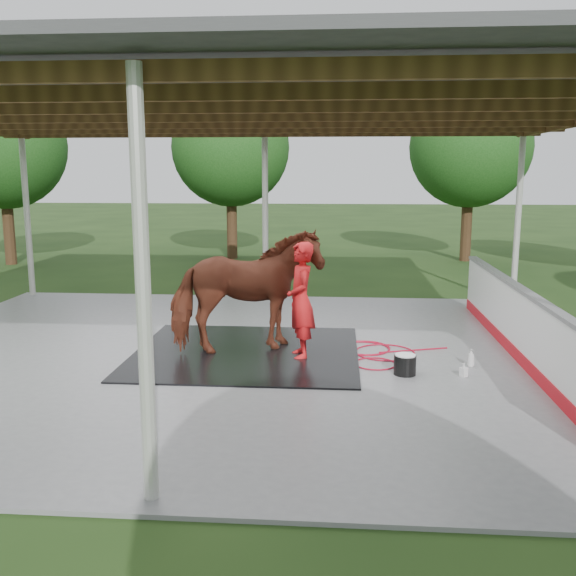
# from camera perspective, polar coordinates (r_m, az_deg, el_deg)

# --- Properties ---
(ground) EXTENTS (100.00, 100.00, 0.00)m
(ground) POSITION_cam_1_polar(r_m,az_deg,el_deg) (10.64, -4.84, -6.16)
(ground) COLOR #1E3814
(concrete_slab) EXTENTS (12.00, 10.00, 0.05)m
(concrete_slab) POSITION_cam_1_polar(r_m,az_deg,el_deg) (10.63, -4.84, -6.03)
(concrete_slab) COLOR slate
(concrete_slab) RESTS_ON ground
(pavilion_structure) EXTENTS (12.60, 10.60, 4.05)m
(pavilion_structure) POSITION_cam_1_polar(r_m,az_deg,el_deg) (10.24, -5.19, 15.63)
(pavilion_structure) COLOR beige
(pavilion_structure) RESTS_ON ground
(dasher_board) EXTENTS (0.16, 8.00, 1.15)m
(dasher_board) POSITION_cam_1_polar(r_m,az_deg,el_deg) (10.75, 20.13, -3.32)
(dasher_board) COLOR red
(dasher_board) RESTS_ON concrete_slab
(tree_belt) EXTENTS (28.00, 28.00, 5.80)m
(tree_belt) POSITION_cam_1_polar(r_m,az_deg,el_deg) (11.07, -2.80, 14.34)
(tree_belt) COLOR #382314
(tree_belt) RESTS_ON ground
(rubber_mat) EXTENTS (3.67, 3.44, 0.03)m
(rubber_mat) POSITION_cam_1_polar(r_m,az_deg,el_deg) (10.68, -3.72, -5.71)
(rubber_mat) COLOR black
(rubber_mat) RESTS_ON concrete_slab
(horse) EXTENTS (2.62, 1.89, 2.02)m
(horse) POSITION_cam_1_polar(r_m,az_deg,el_deg) (10.45, -3.78, -0.31)
(horse) COLOR maroon
(horse) RESTS_ON rubber_mat
(handler) EXTENTS (0.59, 0.77, 1.87)m
(handler) POSITION_cam_1_polar(r_m,az_deg,el_deg) (10.22, 1.15, -1.11)
(handler) COLOR red
(handler) RESTS_ON concrete_slab
(wash_bucket) EXTENTS (0.33, 0.33, 0.31)m
(wash_bucket) POSITION_cam_1_polar(r_m,az_deg,el_deg) (9.69, 10.36, -6.68)
(wash_bucket) COLOR black
(wash_bucket) RESTS_ON concrete_slab
(soap_bottle_a) EXTENTS (0.13, 0.13, 0.27)m
(soap_bottle_a) POSITION_cam_1_polar(r_m,az_deg,el_deg) (10.31, 15.96, -5.99)
(soap_bottle_a) COLOR silver
(soap_bottle_a) RESTS_ON concrete_slab
(soap_bottle_b) EXTENTS (0.13, 0.13, 0.21)m
(soap_bottle_b) POSITION_cam_1_polar(r_m,az_deg,el_deg) (9.79, 15.36, -7.03)
(soap_bottle_b) COLOR #338CD8
(soap_bottle_b) RESTS_ON concrete_slab
(hose_coil) EXTENTS (1.85, 1.68, 0.02)m
(hose_coil) POSITION_cam_1_polar(r_m,az_deg,el_deg) (10.79, 7.57, -5.63)
(hose_coil) COLOR maroon
(hose_coil) RESTS_ON concrete_slab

